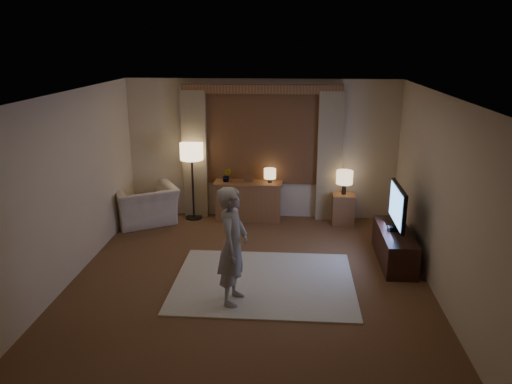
# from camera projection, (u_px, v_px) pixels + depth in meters

# --- Properties ---
(room) EXTENTS (5.04, 5.54, 2.64)m
(room) POSITION_uv_depth(u_px,v_px,m) (252.00, 180.00, 7.13)
(room) COLOR brown
(room) RESTS_ON ground
(rug) EXTENTS (2.50, 2.00, 0.02)m
(rug) POSITION_uv_depth(u_px,v_px,m) (264.00, 282.00, 6.99)
(rug) COLOR beige
(rug) RESTS_ON floor
(sideboard) EXTENTS (1.20, 0.40, 0.70)m
(sideboard) POSITION_uv_depth(u_px,v_px,m) (248.00, 202.00, 9.34)
(sideboard) COLOR brown
(sideboard) RESTS_ON floor
(picture_frame) EXTENTS (0.16, 0.02, 0.20)m
(picture_frame) POSITION_uv_depth(u_px,v_px,m) (248.00, 179.00, 9.21)
(picture_frame) COLOR brown
(picture_frame) RESTS_ON sideboard
(plant) EXTENTS (0.17, 0.13, 0.30)m
(plant) POSITION_uv_depth(u_px,v_px,m) (227.00, 176.00, 9.22)
(plant) COLOR #999999
(plant) RESTS_ON sideboard
(table_lamp_sideboard) EXTENTS (0.22, 0.22, 0.30)m
(table_lamp_sideboard) POSITION_uv_depth(u_px,v_px,m) (270.00, 174.00, 9.15)
(table_lamp_sideboard) COLOR black
(table_lamp_sideboard) RESTS_ON sideboard
(floor_lamp) EXTENTS (0.43, 0.43, 1.46)m
(floor_lamp) POSITION_uv_depth(u_px,v_px,m) (192.00, 156.00, 9.16)
(floor_lamp) COLOR black
(floor_lamp) RESTS_ON floor
(armchair) EXTENTS (1.42, 1.37, 0.70)m
(armchair) POSITION_uv_depth(u_px,v_px,m) (145.00, 205.00, 9.17)
(armchair) COLOR beige
(armchair) RESTS_ON floor
(side_table) EXTENTS (0.40, 0.40, 0.56)m
(side_table) POSITION_uv_depth(u_px,v_px,m) (343.00, 209.00, 9.19)
(side_table) COLOR brown
(side_table) RESTS_ON floor
(table_lamp_side) EXTENTS (0.30, 0.30, 0.44)m
(table_lamp_side) POSITION_uv_depth(u_px,v_px,m) (345.00, 178.00, 9.02)
(table_lamp_side) COLOR black
(table_lamp_side) RESTS_ON side_table
(tv_stand) EXTENTS (0.45, 1.40, 0.50)m
(tv_stand) POSITION_uv_depth(u_px,v_px,m) (394.00, 246.00, 7.60)
(tv_stand) COLOR black
(tv_stand) RESTS_ON floor
(tv) EXTENTS (0.24, 0.97, 0.70)m
(tv) POSITION_uv_depth(u_px,v_px,m) (398.00, 207.00, 7.41)
(tv) COLOR black
(tv) RESTS_ON tv_stand
(person) EXTENTS (0.46, 0.61, 1.54)m
(person) POSITION_uv_depth(u_px,v_px,m) (233.00, 246.00, 6.24)
(person) COLOR #9F9C93
(person) RESTS_ON rug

